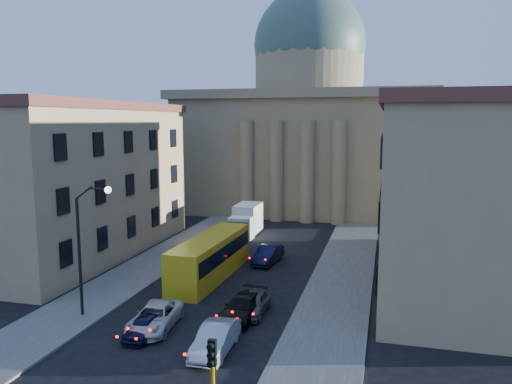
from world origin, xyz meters
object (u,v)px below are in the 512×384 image
street_lamp (86,240)px  city_bus (211,256)px  car_left_near (144,326)px  box_truck (246,221)px  traffic_light (213,380)px  car_right_near (216,339)px

street_lamp → city_bus: 11.77m
car_left_near → box_truck: box_truck is taller
city_bus → car_left_near: bearing=-87.9°
traffic_light → box_truck: traffic_light is taller
traffic_light → car_left_near: traffic_light is taller
street_lamp → city_bus: bearing=64.3°
box_truck → street_lamp: bearing=-97.9°
car_left_near → car_right_near: 4.97m
traffic_light → city_bus: bearing=110.2°
traffic_light → car_left_near: 11.21m
box_truck → traffic_light: bearing=-76.4°
street_lamp → box_truck: (3.47, 25.65, -3.65)m
car_right_near → city_bus: 13.76m
city_bus → box_truck: (-1.41, 15.51, -0.20)m
traffic_light → car_left_near: bearing=131.9°
street_lamp → city_bus: size_ratio=0.72×
car_left_near → city_bus: 11.98m
street_lamp → car_right_near: bearing=-15.3°
street_lamp → box_truck: size_ratio=1.40×
car_left_near → box_truck: (-1.43, 27.44, 1.01)m
car_left_near → traffic_light: bearing=-50.3°
car_left_near → car_right_near: size_ratio=0.77×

